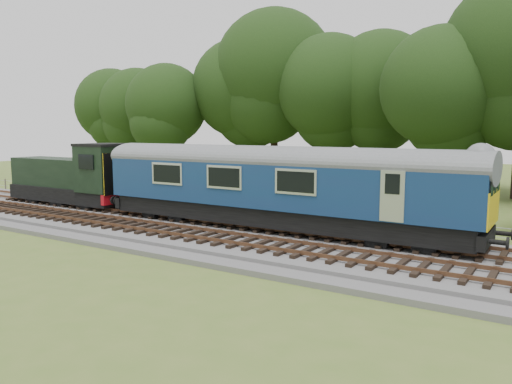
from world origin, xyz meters
The scene contains 9 objects.
ground centered at (0.00, 0.00, 0.00)m, with size 120.00×120.00×0.00m, color #4F6927.
ballast centered at (0.00, 0.00, 0.17)m, with size 70.00×7.00×0.35m, color #4C4C4F.
track_north centered at (0.00, 1.40, 0.42)m, with size 67.20×2.40×0.21m.
track_south centered at (0.00, -1.60, 0.42)m, with size 67.20×2.40×0.21m.
fence centered at (0.00, 4.50, 0.00)m, with size 64.00×0.12×1.00m, color #6B6054, non-canonical shape.
tree_line centered at (0.00, 22.00, 0.00)m, with size 70.00×8.00×18.00m, color black, non-canonical shape.
dmu_railcar centered at (2.45, 1.40, 2.61)m, with size 18.05×2.86×3.88m.
shunter_loco centered at (-11.47, 1.40, 1.97)m, with size 8.91×2.60×3.38m.
worker centered at (-5.98, 0.71, 1.25)m, with size 0.65×0.43×1.80m, color #E45C0C.
Camera 1 is at (13.70, -17.96, 4.90)m, focal length 35.00 mm.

